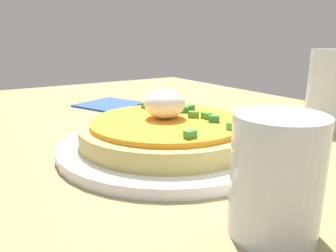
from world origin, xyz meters
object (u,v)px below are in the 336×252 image
Objects in this scene: pizza at (168,129)px; cup_far at (329,94)px; plate at (168,145)px; napkin at (109,104)px; cup_near at (275,182)px.

cup_far is at bearing 80.51° from pizza.
plate is 2.47× the size of napkin.
cup_far reaches higher than napkin.
pizza is 2.46× the size of cup_near.
napkin is (-30.60, 4.97, -2.63)cm from pizza.
napkin is (-30.68, 4.98, -0.40)cm from plate.
cup_near is at bearing -64.06° from cup_far.
cup_far reaches higher than pizza.
pizza is at bearing 167.33° from plate.
cup_far is at bearing 32.61° from napkin.
napkin is at bearing 170.40° from cup_near.
cup_near is at bearing -10.20° from pizza.
plate is 2.24× the size of cup_far.
plate is 1.24× the size of pizza.
cup_far is (-15.10, 31.03, 1.37)cm from cup_near.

